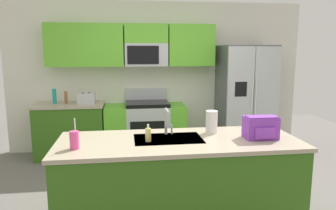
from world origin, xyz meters
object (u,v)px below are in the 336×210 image
toaster (86,98)px  backpack (261,127)px  range_oven (145,128)px  pepper_mill (66,98)px  refrigerator (245,99)px  paper_towel_roll (212,122)px  sink_faucet (167,119)px  soap_dispenser (148,135)px  bottle_teal (54,96)px  drink_cup_pink (74,140)px

toaster → backpack: 3.07m
range_oven → pepper_mill: (-1.30, -0.00, 0.56)m
toaster → refrigerator: bearing=-0.4°
range_oven → toaster: size_ratio=4.86×
backpack → range_oven: bearing=112.7°
toaster → pepper_mill: (-0.33, 0.05, 0.01)m
refrigerator → pepper_mill: size_ratio=9.00×
range_oven → paper_towel_roll: size_ratio=5.67×
pepper_mill → sink_faucet: (1.39, -2.15, 0.07)m
soap_dispenser → bottle_teal: bearing=119.7°
pepper_mill → paper_towel_roll: 2.84m
soap_dispenser → refrigerator: bearing=50.8°
drink_cup_pink → sink_faucet: bearing=22.2°
toaster → paper_towel_roll: paper_towel_roll is taller
range_oven → pepper_mill: 1.41m
range_oven → sink_faucet: (0.09, -2.15, 0.62)m
toaster → sink_faucet: size_ratio=0.99×
toaster → soap_dispenser: bearing=-69.9°
refrigerator → paper_towel_roll: refrigerator is taller
range_oven → soap_dispenser: bearing=-92.9°
paper_towel_roll → toaster: bearing=126.5°
refrigerator → sink_faucet: (-1.66, -2.08, 0.14)m
drink_cup_pink → soap_dispenser: (0.67, 0.15, -0.01)m
pepper_mill → drink_cup_pink: (0.50, -2.51, -0.02)m
refrigerator → bottle_teal: 3.23m
pepper_mill → backpack: 3.33m
pepper_mill → paper_towel_roll: paper_towel_roll is taller
drink_cup_pink → range_oven: bearing=72.5°
refrigerator → soap_dispenser: refrigerator is taller
range_oven → bottle_teal: 1.59m
sink_faucet → drink_cup_pink: size_ratio=1.00×
refrigerator → backpack: (-0.74, -2.34, 0.09)m
range_oven → bottle_teal: bearing=179.0°
pepper_mill → backpack: (2.30, -2.41, 0.01)m
toaster → paper_towel_roll: size_ratio=1.17×
bottle_teal → sink_faucet: 2.69m
range_oven → soap_dispenser: range_oven is taller
bottle_teal → paper_towel_roll: bottle_teal is taller
refrigerator → soap_dispenser: (-1.87, -2.29, 0.04)m
range_oven → drink_cup_pink: 2.69m
soap_dispenser → paper_towel_roll: bearing=18.5°
soap_dispenser → backpack: backpack is taller
refrigerator → range_oven: bearing=177.6°
sink_faucet → backpack: (0.91, -0.26, -0.05)m
pepper_mill → sink_faucet: size_ratio=0.73×
refrigerator → sink_faucet: size_ratio=6.56×
range_oven → toaster: 1.11m
drink_cup_pink → paper_towel_roll: 1.42m
refrigerator → paper_towel_roll: size_ratio=7.71×
refrigerator → backpack: 2.45m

